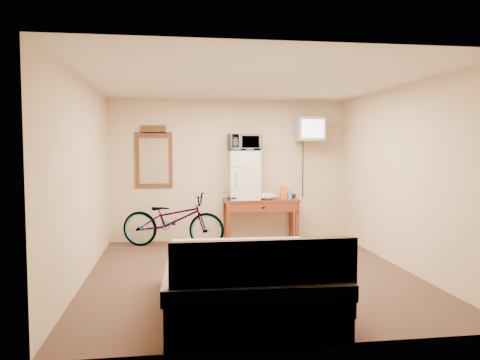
{
  "coord_description": "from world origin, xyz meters",
  "views": [
    {
      "loc": [
        -1.0,
        -5.98,
        1.65
      ],
      "look_at": [
        -0.03,
        0.73,
        1.18
      ],
      "focal_mm": 35.0,
      "sensor_mm": 36.0,
      "label": 1
    }
  ],
  "objects_px": {
    "microwave": "(245,142)",
    "bicycle": "(173,220)",
    "blue_cup": "(290,195)",
    "desk": "(261,206)",
    "mini_fridge": "(245,175)",
    "crt_television": "(309,129)",
    "bed": "(247,281)",
    "wall_mirror": "(154,158)"
  },
  "relations": [
    {
      "from": "microwave",
      "to": "bicycle",
      "type": "height_order",
      "value": "microwave"
    },
    {
      "from": "microwave",
      "to": "blue_cup",
      "type": "xyz_separation_m",
      "value": [
        0.79,
        -0.06,
        -0.92
      ]
    },
    {
      "from": "desk",
      "to": "microwave",
      "type": "relative_size",
      "value": 2.51
    },
    {
      "from": "mini_fridge",
      "to": "crt_television",
      "type": "distance_m",
      "value": 1.41
    },
    {
      "from": "microwave",
      "to": "crt_television",
      "type": "height_order",
      "value": "crt_television"
    },
    {
      "from": "desk",
      "to": "bed",
      "type": "distance_m",
      "value": 3.48
    },
    {
      "from": "desk",
      "to": "blue_cup",
      "type": "relative_size",
      "value": 8.93
    },
    {
      "from": "wall_mirror",
      "to": "bed",
      "type": "xyz_separation_m",
      "value": [
        1.06,
        -3.64,
        -1.19
      ]
    },
    {
      "from": "desk",
      "to": "mini_fridge",
      "type": "height_order",
      "value": "mini_fridge"
    },
    {
      "from": "wall_mirror",
      "to": "crt_television",
      "type": "bearing_deg",
      "value": -5.29
    },
    {
      "from": "blue_cup",
      "to": "crt_television",
      "type": "distance_m",
      "value": 1.21
    },
    {
      "from": "wall_mirror",
      "to": "bicycle",
      "type": "xyz_separation_m",
      "value": [
        0.32,
        -0.49,
        -1.02
      ]
    },
    {
      "from": "desk",
      "to": "microwave",
      "type": "height_order",
      "value": "microwave"
    },
    {
      "from": "wall_mirror",
      "to": "bed",
      "type": "relative_size",
      "value": 0.49
    },
    {
      "from": "mini_fridge",
      "to": "microwave",
      "type": "xyz_separation_m",
      "value": [
        0.0,
        0.0,
        0.57
      ]
    },
    {
      "from": "mini_fridge",
      "to": "crt_television",
      "type": "relative_size",
      "value": 1.45
    },
    {
      "from": "microwave",
      "to": "blue_cup",
      "type": "relative_size",
      "value": 3.55
    },
    {
      "from": "mini_fridge",
      "to": "microwave",
      "type": "height_order",
      "value": "microwave"
    },
    {
      "from": "microwave",
      "to": "bicycle",
      "type": "relative_size",
      "value": 0.31
    },
    {
      "from": "mini_fridge",
      "to": "bicycle",
      "type": "height_order",
      "value": "mini_fridge"
    },
    {
      "from": "desk",
      "to": "wall_mirror",
      "type": "bearing_deg",
      "value": 171.64
    },
    {
      "from": "mini_fridge",
      "to": "microwave",
      "type": "bearing_deg",
      "value": 56.27
    },
    {
      "from": "wall_mirror",
      "to": "bed",
      "type": "height_order",
      "value": "wall_mirror"
    },
    {
      "from": "mini_fridge",
      "to": "crt_television",
      "type": "xyz_separation_m",
      "value": [
        1.16,
        -0.01,
        0.8
      ]
    },
    {
      "from": "blue_cup",
      "to": "bed",
      "type": "height_order",
      "value": "bed"
    },
    {
      "from": "blue_cup",
      "to": "wall_mirror",
      "type": "height_order",
      "value": "wall_mirror"
    },
    {
      "from": "crt_television",
      "to": "desk",
      "type": "bearing_deg",
      "value": -178.65
    },
    {
      "from": "microwave",
      "to": "bed",
      "type": "bearing_deg",
      "value": -106.15
    },
    {
      "from": "blue_cup",
      "to": "bed",
      "type": "bearing_deg",
      "value": -111.11
    },
    {
      "from": "mini_fridge",
      "to": "blue_cup",
      "type": "xyz_separation_m",
      "value": [
        0.79,
        -0.06,
        -0.35
      ]
    },
    {
      "from": "wall_mirror",
      "to": "bicycle",
      "type": "height_order",
      "value": "wall_mirror"
    },
    {
      "from": "crt_television",
      "to": "wall_mirror",
      "type": "xyz_separation_m",
      "value": [
        -2.71,
        0.25,
        -0.5
      ]
    },
    {
      "from": "mini_fridge",
      "to": "crt_television",
      "type": "bearing_deg",
      "value": -0.53
    },
    {
      "from": "crt_television",
      "to": "bed",
      "type": "relative_size",
      "value": 0.26
    },
    {
      "from": "bicycle",
      "to": "bed",
      "type": "distance_m",
      "value": 3.25
    },
    {
      "from": "blue_cup",
      "to": "wall_mirror",
      "type": "relative_size",
      "value": 0.14
    },
    {
      "from": "blue_cup",
      "to": "microwave",
      "type": "bearing_deg",
      "value": 175.42
    },
    {
      "from": "wall_mirror",
      "to": "blue_cup",
      "type": "bearing_deg",
      "value": -7.37
    },
    {
      "from": "blue_cup",
      "to": "bed",
      "type": "xyz_separation_m",
      "value": [
        -1.29,
        -3.34,
        -0.53
      ]
    },
    {
      "from": "bicycle",
      "to": "wall_mirror",
      "type": "bearing_deg",
      "value": 49.19
    },
    {
      "from": "blue_cup",
      "to": "wall_mirror",
      "type": "distance_m",
      "value": 2.46
    },
    {
      "from": "desk",
      "to": "wall_mirror",
      "type": "height_order",
      "value": "wall_mirror"
    }
  ]
}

